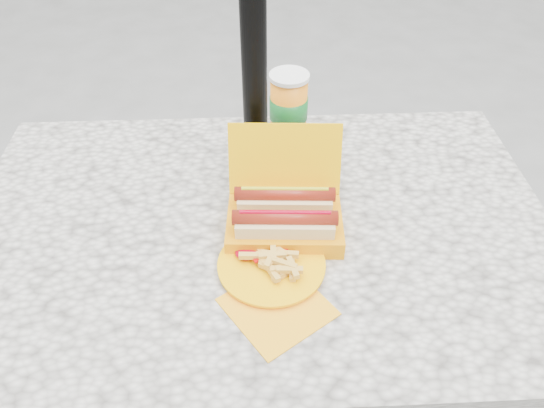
{
  "coord_description": "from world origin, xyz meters",
  "views": [
    {
      "loc": [
        -0.01,
        -0.78,
        1.5
      ],
      "look_at": [
        0.03,
        0.0,
        0.8
      ],
      "focal_mm": 35.0,
      "sensor_mm": 36.0,
      "label": 1
    }
  ],
  "objects_px": {
    "umbrella_pole": "(253,24)",
    "fries_plate": "(272,267)",
    "hotdog_box": "(285,214)",
    "soda_cup": "(289,107)"
  },
  "relations": [
    {
      "from": "umbrella_pole",
      "to": "fries_plate",
      "type": "distance_m",
      "value": 0.45
    },
    {
      "from": "umbrella_pole",
      "to": "soda_cup",
      "type": "xyz_separation_m",
      "value": [
        0.08,
        0.14,
        -0.26
      ]
    },
    {
      "from": "hotdog_box",
      "to": "soda_cup",
      "type": "bearing_deg",
      "value": 88.09
    },
    {
      "from": "hotdog_box",
      "to": "fries_plate",
      "type": "xyz_separation_m",
      "value": [
        -0.03,
        -0.11,
        -0.03
      ]
    },
    {
      "from": "umbrella_pole",
      "to": "soda_cup",
      "type": "bearing_deg",
      "value": 60.22
    },
    {
      "from": "fries_plate",
      "to": "soda_cup",
      "type": "distance_m",
      "value": 0.44
    },
    {
      "from": "umbrella_pole",
      "to": "hotdog_box",
      "type": "bearing_deg",
      "value": -74.35
    },
    {
      "from": "fries_plate",
      "to": "soda_cup",
      "type": "height_order",
      "value": "soda_cup"
    },
    {
      "from": "umbrella_pole",
      "to": "fries_plate",
      "type": "relative_size",
      "value": 7.32
    },
    {
      "from": "hotdog_box",
      "to": "soda_cup",
      "type": "height_order",
      "value": "hotdog_box"
    }
  ]
}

